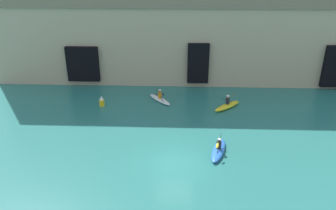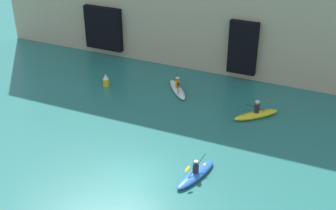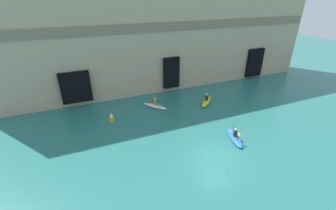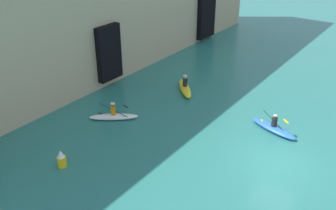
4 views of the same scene
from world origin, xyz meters
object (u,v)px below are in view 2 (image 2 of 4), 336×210
object	(u,v)px
kayak_blue	(196,174)
kayak_yellow	(256,114)
kayak_white	(177,89)
marker_buoy	(106,81)

from	to	relation	value
kayak_blue	kayak_yellow	xyz separation A→B (m)	(1.57, 7.63, 0.05)
kayak_blue	kayak_white	world-z (taller)	kayak_white
kayak_white	kayak_yellow	world-z (taller)	kayak_yellow
kayak_white	marker_buoy	bearing A→B (deg)	64.97
kayak_blue	marker_buoy	xyz separation A→B (m)	(-10.09, 7.72, 0.25)
kayak_white	kayak_blue	bearing A→B (deg)	169.07
marker_buoy	kayak_blue	bearing A→B (deg)	-37.43
kayak_white	marker_buoy	xyz separation A→B (m)	(-5.35, -1.30, 0.24)
marker_buoy	kayak_yellow	bearing A→B (deg)	-0.45
kayak_blue	marker_buoy	size ratio (longest dim) A/B	3.31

